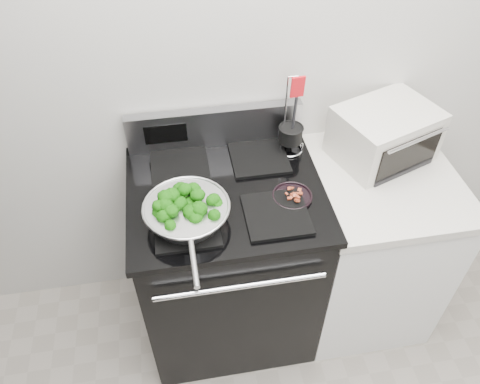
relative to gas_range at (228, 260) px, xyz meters
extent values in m
cube|color=#B6B5AD|center=(0.30, 0.34, 0.86)|extent=(4.00, 0.02, 2.70)
cube|color=black|center=(0.00, 0.00, -0.03)|extent=(0.76, 0.66, 0.92)
cube|color=black|center=(0.00, 0.00, 0.45)|extent=(0.79, 0.69, 0.03)
cube|color=#99999E|center=(0.00, 0.30, 0.55)|extent=(0.76, 0.05, 0.18)
cube|color=black|center=(-0.17, -0.17, 0.47)|extent=(0.24, 0.24, 0.01)
cube|color=black|center=(0.17, -0.17, 0.47)|extent=(0.24, 0.24, 0.01)
cube|color=black|center=(-0.17, 0.17, 0.47)|extent=(0.24, 0.24, 0.01)
cube|color=black|center=(0.17, 0.17, 0.47)|extent=(0.24, 0.24, 0.01)
cube|color=white|center=(0.68, 0.00, -0.05)|extent=(0.60, 0.66, 0.88)
cube|color=beige|center=(0.68, 0.00, 0.41)|extent=(0.62, 0.68, 0.04)
torus|color=silver|center=(-0.16, -0.14, 0.54)|extent=(0.33, 0.33, 0.01)
cylinder|color=silver|center=(-0.16, -0.40, 0.54)|extent=(0.02, 0.20, 0.02)
cylinder|color=black|center=(0.25, -0.09, 0.47)|extent=(0.16, 0.16, 0.01)
cylinder|color=black|center=(0.31, 0.20, 0.55)|extent=(0.10, 0.10, 0.07)
cylinder|color=black|center=(0.31, 0.20, 0.63)|extent=(0.01, 0.01, 0.22)
cube|color=red|center=(0.31, 0.20, 0.79)|extent=(0.06, 0.02, 0.09)
cube|color=beige|center=(0.71, 0.14, 0.55)|extent=(0.48, 0.42, 0.23)
cube|color=black|center=(0.71, -0.02, 0.54)|extent=(0.30, 0.12, 0.16)
camera|label=1|loc=(-0.17, -1.34, 1.77)|focal=35.00mm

